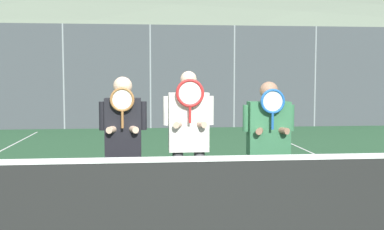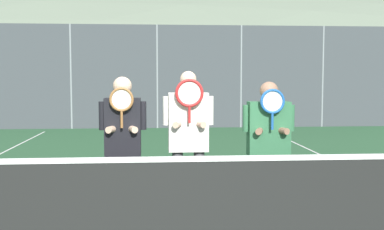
% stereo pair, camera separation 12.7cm
% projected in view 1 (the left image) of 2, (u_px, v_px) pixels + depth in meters
% --- Properties ---
extents(hill_distant, '(142.67, 79.26, 27.74)m').
position_uv_depth(hill_distant, '(145.00, 90.00, 68.61)').
color(hill_distant, slate).
rests_on(hill_distant, ground_plane).
extents(clubhouse_building, '(14.13, 5.50, 3.45)m').
position_uv_depth(clubhouse_building, '(124.00, 78.00, 25.22)').
color(clubhouse_building, beige).
rests_on(clubhouse_building, ground_plane).
extents(fence_back, '(17.75, 0.06, 3.58)m').
position_uv_depth(fence_back, '(150.00, 77.00, 16.65)').
color(fence_back, gray).
rests_on(fence_back, ground_plane).
extents(tennis_net, '(9.89, 0.09, 1.06)m').
position_uv_depth(tennis_net, '(168.00, 201.00, 4.96)').
color(tennis_net, gray).
rests_on(tennis_net, ground_plane).
extents(court_line_right_sideline, '(0.05, 16.00, 0.01)m').
position_uv_depth(court_line_right_sideline, '(371.00, 179.00, 8.35)').
color(court_line_right_sideline, white).
rests_on(court_line_right_sideline, ground_plane).
extents(player_leftmost, '(0.55, 0.34, 1.78)m').
position_uv_depth(player_leftmost, '(123.00, 139.00, 5.61)').
color(player_leftmost, '#232838').
rests_on(player_leftmost, ground_plane).
extents(player_center_left, '(0.61, 0.34, 1.85)m').
position_uv_depth(player_center_left, '(189.00, 134.00, 5.76)').
color(player_center_left, '#56565B').
rests_on(player_center_left, ground_plane).
extents(player_center_right, '(0.63, 0.34, 1.72)m').
position_uv_depth(player_center_right, '(268.00, 138.00, 5.82)').
color(player_center_right, white).
rests_on(player_center_right, ground_plane).
extents(car_far_left, '(4.09, 1.97, 1.88)m').
position_uv_depth(car_far_left, '(19.00, 98.00, 18.90)').
color(car_far_left, navy).
rests_on(car_far_left, ground_plane).
extents(car_left_of_center, '(4.08, 1.96, 1.83)m').
position_uv_depth(car_left_of_center, '(145.00, 98.00, 19.31)').
color(car_left_of_center, maroon).
rests_on(car_left_of_center, ground_plane).
extents(car_center, '(4.27, 2.08, 1.83)m').
position_uv_depth(car_center, '(268.00, 98.00, 19.63)').
color(car_center, navy).
rests_on(car_center, ground_plane).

